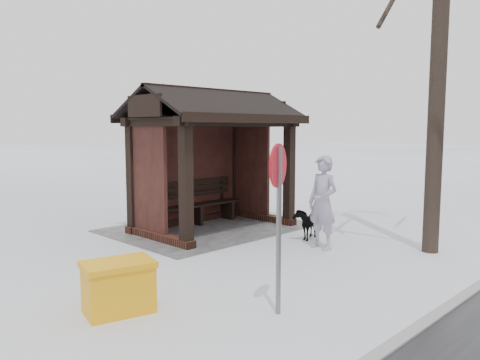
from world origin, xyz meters
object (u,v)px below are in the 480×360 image
Objects in this scene: bus_shelter at (209,131)px; pedestrian at (323,202)px; grit_bin at (118,286)px; dog at (307,223)px; road_sign at (278,190)px.

pedestrian is at bearing 96.05° from bus_shelter.
grit_bin is at bearing 35.67° from bus_shelter.
pedestrian is at bearing -165.57° from grit_bin.
grit_bin is at bearing -82.53° from pedestrian.
pedestrian is 2.29× the size of dog.
road_sign is (3.40, 2.11, 1.19)m from dog.
bus_shelter is 2.07× the size of pedestrian.
bus_shelter is at bearing -178.63° from dog.
grit_bin is (3.98, 2.86, -1.84)m from bus_shelter.
pedestrian is 1.85× the size of grit_bin.
pedestrian is at bearing -51.04° from dog.
pedestrian is 3.33m from road_sign.
road_sign is at bearing 58.07° from bus_shelter.
pedestrian reaches higher than dog.
dog is 0.81× the size of grit_bin.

